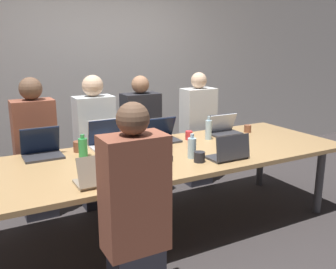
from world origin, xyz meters
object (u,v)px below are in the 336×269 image
(person_far_midleft, at_px, (95,144))
(laptop_far_left, at_px, (42,148))
(cup_far_midleft, at_px, (78,147))
(laptop_near_midright, at_px, (229,152))
(person_near_left, at_px, (135,216))
(laptop_far_center, at_px, (162,134))
(person_far_right, at_px, (198,131))
(cup_far_right, at_px, (248,129))
(laptop_far_right, at_px, (223,128))
(bottle_near_midright, at_px, (192,148))
(stapler, at_px, (164,158))
(laptop_far_midleft, at_px, (106,140))
(cup_far_center, at_px, (189,135))
(bottle_far_midleft, at_px, (83,147))
(cup_near_midright, at_px, (199,157))
(person_far_left, at_px, (36,151))
(person_far_center, at_px, (141,141))
(laptop_near_left, at_px, (102,175))
(bottle_far_right, at_px, (208,129))

(person_far_midleft, distance_m, laptop_far_left, 0.72)
(cup_far_midleft, distance_m, laptop_near_midright, 1.38)
(person_near_left, distance_m, laptop_near_midright, 1.20)
(person_far_midleft, bearing_deg, laptop_far_center, -34.59)
(person_far_right, height_order, cup_far_midleft, person_far_right)
(person_near_left, distance_m, cup_far_right, 2.25)
(laptop_far_right, xyz_separation_m, laptop_near_midright, (-0.52, -0.79, 0.00))
(person_near_left, distance_m, laptop_far_center, 1.59)
(bottle_near_midright, height_order, stapler, bottle_near_midright)
(laptop_far_center, xyz_separation_m, laptop_far_midleft, (-0.58, 0.04, 0.01))
(laptop_near_midright, relative_size, stapler, 2.19)
(cup_far_right, bearing_deg, stapler, -160.35)
(cup_far_center, relative_size, stapler, 0.58)
(bottle_far_midleft, bearing_deg, stapler, -37.65)
(laptop_near_midright, bearing_deg, person_far_midleft, -57.40)
(laptop_far_midleft, distance_m, bottle_near_midright, 0.87)
(cup_far_midleft, height_order, cup_near_midright, cup_far_midleft)
(person_far_right, height_order, person_far_midleft, person_far_midleft)
(person_near_left, distance_m, person_far_left, 1.78)
(stapler, bearing_deg, laptop_far_midleft, 88.20)
(laptop_far_center, height_order, person_far_left, person_far_left)
(person_far_center, relative_size, laptop_far_right, 3.89)
(laptop_far_right, bearing_deg, stapler, -152.26)
(person_far_left, bearing_deg, laptop_far_center, -20.76)
(laptop_near_left, relative_size, laptop_far_right, 1.02)
(bottle_near_midright, bearing_deg, stapler, 168.59)
(person_far_midleft, bearing_deg, laptop_near_left, -105.83)
(person_far_right, relative_size, stapler, 9.02)
(cup_far_midleft, bearing_deg, person_near_left, -90.88)
(bottle_near_midright, bearing_deg, laptop_near_midright, -37.32)
(laptop_near_left, bearing_deg, laptop_far_midleft, -111.52)
(person_far_center, distance_m, laptop_far_right, 0.92)
(person_far_right, distance_m, bottle_far_midleft, 1.72)
(person_far_left, distance_m, laptop_near_midright, 1.89)
(person_far_center, relative_size, stapler, 9.03)
(person_far_right, distance_m, bottle_far_right, 0.71)
(laptop_near_left, bearing_deg, person_far_right, -141.85)
(cup_far_right, bearing_deg, person_far_midleft, 161.87)
(person_far_right, bearing_deg, bottle_far_right, -114.21)
(laptop_far_midleft, bearing_deg, person_far_center, 33.15)
(person_far_center, distance_m, laptop_far_left, 1.19)
(laptop_near_left, distance_m, person_far_left, 1.34)
(laptop_far_midleft, xyz_separation_m, stapler, (0.29, -0.63, -0.05))
(laptop_far_center, xyz_separation_m, bottle_far_right, (0.46, -0.17, 0.03))
(person_far_right, bearing_deg, laptop_far_center, -148.49)
(laptop_far_right, relative_size, cup_near_midright, 3.83)
(bottle_far_right, distance_m, laptop_near_midright, 0.71)
(person_far_midleft, bearing_deg, cup_far_right, -18.13)
(laptop_far_midleft, relative_size, cup_far_midleft, 3.24)
(laptop_far_left, height_order, bottle_near_midright, laptop_far_left)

